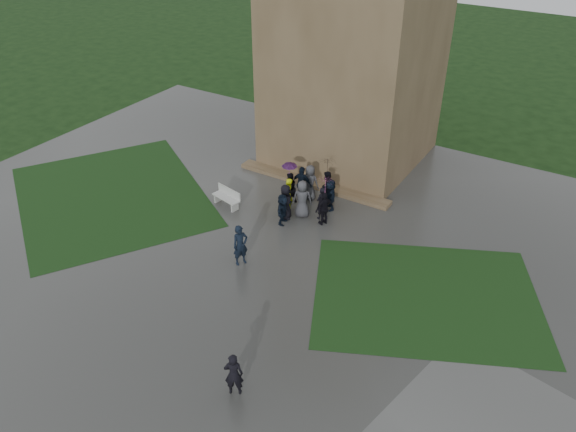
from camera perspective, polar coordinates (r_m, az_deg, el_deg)
The scene contains 9 objects.
ground at distance 23.64m, azimuth -10.42°, elevation -7.71°, with size 120.00×120.00×0.00m, color black.
plaza at distance 24.77m, azimuth -7.41°, elevation -5.21°, with size 34.00×34.00×0.02m, color #393936.
lawn_inset_left at distance 31.12m, azimuth -17.51°, elevation 2.00°, with size 11.00×9.00×0.01m, color black.
lawn_inset_right at distance 23.75m, azimuth 13.83°, elevation -7.92°, with size 9.00×7.00×0.01m, color black.
tower_plinth at distance 30.65m, azimuth 2.51°, elevation 3.34°, with size 9.00×0.80×0.22m, color brown.
bench at distance 28.74m, azimuth -6.21°, elevation 1.91°, with size 1.72×0.86×0.95m.
visitor_cluster at distance 27.88m, azimuth 2.01°, elevation 2.41°, with size 3.28×4.05×2.54m.
pedestrian_mid at distance 24.33m, azimuth -4.86°, elevation -2.97°, with size 0.70×0.46×1.91m, color black.
pedestrian_near at distance 19.08m, azimuth -5.54°, elevation -15.70°, with size 0.63×0.41×1.72m, color black.
Camera 1 is at (12.92, -12.83, 15.07)m, focal length 35.00 mm.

